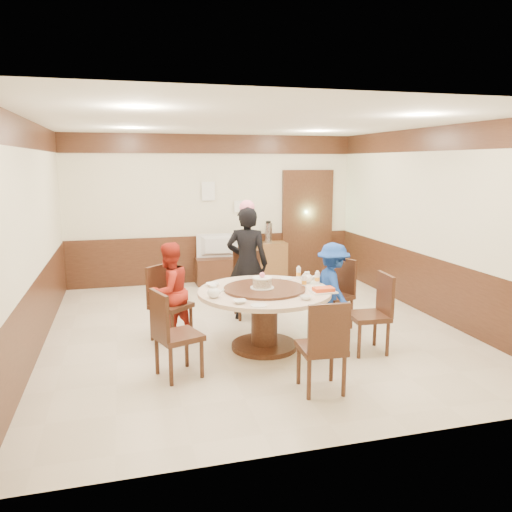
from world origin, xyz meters
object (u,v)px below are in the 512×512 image
object	(u,v)px
tv_stand	(218,271)
thermos	(268,233)
person_standing	(247,263)
person_red	(169,291)
shrimp_platter	(324,290)
birthday_cake	(262,283)
television	(218,246)
side_cabinet	(265,261)
banquet_table	(264,307)
person_blue	(333,288)

from	to	relation	value
tv_stand	thermos	xyz separation A→B (m)	(1.01, 0.03, 0.69)
person_standing	person_red	size ratio (longest dim) A/B	1.31
shrimp_platter	tv_stand	bearing A→B (deg)	98.65
birthday_cake	shrimp_platter	distance (m)	0.75
television	side_cabinet	bearing A→B (deg)	-173.64
side_cabinet	television	bearing A→B (deg)	-178.19
birthday_cake	thermos	size ratio (longest dim) A/B	0.76
person_standing	tv_stand	size ratio (longest dim) A/B	1.97
person_standing	person_red	bearing A→B (deg)	49.23
tv_stand	banquet_table	bearing A→B (deg)	-91.22
person_standing	birthday_cake	distance (m)	1.24
person_red	television	xyz separation A→B (m)	(1.17, 2.82, 0.09)
person_blue	side_cabinet	xyz separation A→B (m)	(-0.04, 3.15, -0.24)
tv_stand	thermos	size ratio (longest dim) A/B	2.24
banquet_table	person_standing	world-z (taller)	person_standing
person_standing	side_cabinet	bearing A→B (deg)	-88.44
person_red	thermos	distance (m)	3.60
shrimp_platter	thermos	world-z (taller)	thermos
television	person_standing	bearing A→B (deg)	94.87
person_blue	birthday_cake	xyz separation A→B (m)	(-1.10, -0.37, 0.23)
television	thermos	distance (m)	1.03
birthday_cake	tv_stand	world-z (taller)	birthday_cake
thermos	tv_stand	bearing A→B (deg)	-178.29
person_red	tv_stand	bearing A→B (deg)	-148.78
shrimp_platter	side_cabinet	size ratio (longest dim) A/B	0.38
person_blue	birthday_cake	distance (m)	1.18
tv_stand	television	bearing A→B (deg)	0.00
person_blue	person_red	bearing A→B (deg)	81.71
person_red	thermos	xyz separation A→B (m)	(2.18, 2.85, 0.30)
birthday_cake	tv_stand	bearing A→B (deg)	88.24
person_red	side_cabinet	distance (m)	3.56
person_blue	side_cabinet	bearing A→B (deg)	0.45
tv_stand	side_cabinet	world-z (taller)	side_cabinet
birthday_cake	television	distance (m)	3.50
thermos	person_red	bearing A→B (deg)	-127.37
television	thermos	size ratio (longest dim) A/B	2.08
person_standing	side_cabinet	world-z (taller)	person_standing
tv_stand	birthday_cake	bearing A→B (deg)	-91.76
banquet_table	television	xyz separation A→B (m)	(0.07, 3.48, 0.19)
person_blue	banquet_table	bearing A→B (deg)	108.06
banquet_table	person_red	size ratio (longest dim) A/B	1.28
birthday_cake	shrimp_platter	size ratio (longest dim) A/B	0.97
person_standing	tv_stand	distance (m)	2.33
shrimp_platter	television	xyz separation A→B (m)	(-0.58, 3.79, -0.05)
shrimp_platter	side_cabinet	bearing A→B (deg)	84.41
person_blue	tv_stand	bearing A→B (deg)	17.29
person_red	thermos	world-z (taller)	person_red
birthday_cake	person_standing	bearing A→B (deg)	84.44
banquet_table	thermos	xyz separation A→B (m)	(1.08, 3.51, 0.41)
person_blue	side_cabinet	world-z (taller)	person_blue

